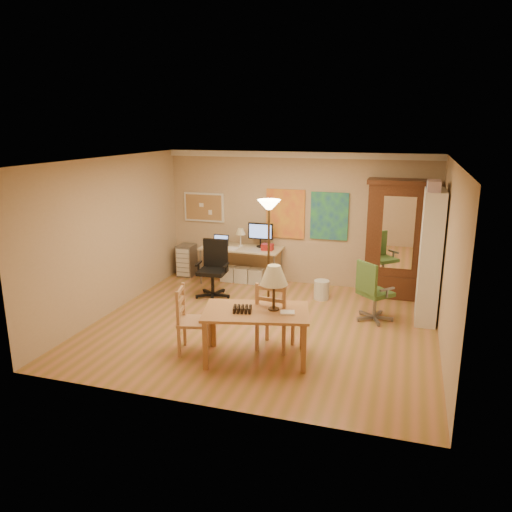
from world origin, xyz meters
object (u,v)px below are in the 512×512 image
(dining_table, at_px, (263,301))
(bookshelf, at_px, (430,257))
(computer_desk, at_px, (243,261))
(office_chair_black, at_px, (213,282))
(armoire, at_px, (397,247))
(office_chair_green, at_px, (373,305))

(dining_table, relative_size, bookshelf, 0.73)
(computer_desk, height_order, office_chair_black, computer_desk)
(armoire, xyz_separation_m, bookshelf, (0.55, -1.10, 0.12))
(computer_desk, bearing_deg, dining_table, -67.09)
(office_chair_green, bearing_deg, armoire, 78.19)
(office_chair_green, relative_size, bookshelf, 0.47)
(computer_desk, xyz_separation_m, office_chair_green, (2.76, -1.34, -0.19))
(office_chair_black, relative_size, office_chair_green, 1.06)
(office_chair_green, bearing_deg, dining_table, -125.81)
(office_chair_black, bearing_deg, dining_table, -53.71)
(computer_desk, xyz_separation_m, bookshelf, (3.61, -1.02, 0.64))
(armoire, bearing_deg, bookshelf, -63.57)
(dining_table, relative_size, office_chair_black, 1.47)
(armoire, bearing_deg, computer_desk, -178.49)
(office_chair_black, xyz_separation_m, armoire, (3.33, 1.09, 0.68))
(office_chair_green, bearing_deg, bookshelf, 20.73)
(dining_table, distance_m, office_chair_green, 2.43)
(office_chair_black, height_order, armoire, armoire)
(computer_desk, distance_m, office_chair_green, 3.07)
(dining_table, distance_m, office_chair_black, 2.85)
(armoire, bearing_deg, office_chair_black, -161.84)
(dining_table, distance_m, computer_desk, 3.56)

